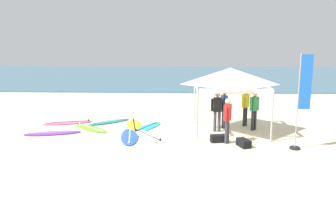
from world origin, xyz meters
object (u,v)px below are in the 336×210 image
(person_green, at_px, (254,108))
(gear_bag_by_pole, at_px, (244,143))
(person_red, at_px, (227,118))
(surfboard_lime, at_px, (91,128))
(surfboard_blue, at_px, (130,136))
(person_yellow, at_px, (246,105))
(surfboard_yellow, at_px, (134,126))
(surfboard_cyan, at_px, (147,127))
(surfboard_pink, at_px, (68,123))
(banner_flag, at_px, (301,106))
(person_blue, at_px, (224,106))
(surfboard_white, at_px, (147,135))
(person_black, at_px, (217,109))
(surfboard_purple, at_px, (52,133))
(canopy_tent, at_px, (230,76))
(surfboard_teal, at_px, (109,122))
(gear_bag_near_tent, at_px, (218,138))

(person_green, bearing_deg, gear_bag_by_pole, -109.89)
(person_red, bearing_deg, surfboard_lime, 161.82)
(surfboard_blue, distance_m, person_yellow, 5.54)
(surfboard_yellow, bearing_deg, surfboard_cyan, -22.11)
(person_green, bearing_deg, surfboard_pink, 173.95)
(surfboard_lime, bearing_deg, banner_flag, -17.22)
(person_blue, bearing_deg, person_yellow, 21.86)
(surfboard_yellow, xyz_separation_m, person_red, (3.89, -2.41, 0.95))
(surfboard_white, bearing_deg, gear_bag_by_pole, -19.12)
(person_black, xyz_separation_m, person_red, (0.19, -1.69, 0.00))
(person_green, height_order, person_red, same)
(surfboard_purple, height_order, surfboard_cyan, same)
(surfboard_purple, xyz_separation_m, surfboard_blue, (3.33, -0.32, -0.00))
(person_yellow, bearing_deg, surfboard_blue, -157.23)
(surfboard_pink, xyz_separation_m, banner_flag, (9.58, -3.56, 1.54))
(canopy_tent, xyz_separation_m, surfboard_teal, (-5.51, 1.53, -2.35))
(surfboard_purple, relative_size, surfboard_blue, 0.89)
(surfboard_cyan, relative_size, person_green, 1.33)
(surfboard_lime, distance_m, surfboard_white, 2.85)
(surfboard_purple, bearing_deg, surfboard_lime, 33.39)
(surfboard_cyan, relative_size, person_red, 1.33)
(surfboard_teal, xyz_separation_m, person_green, (6.66, -1.16, 0.95))
(surfboard_lime, height_order, surfboard_pink, same)
(person_yellow, bearing_deg, surfboard_yellow, -175.86)
(canopy_tent, relative_size, surfboard_cyan, 1.30)
(surfboard_yellow, relative_size, gear_bag_by_pole, 4.30)
(canopy_tent, bearing_deg, gear_bag_near_tent, -111.52)
(surfboard_purple, height_order, person_green, person_green)
(person_blue, relative_size, person_black, 1.00)
(person_green, bearing_deg, person_black, -169.06)
(surfboard_pink, bearing_deg, gear_bag_by_pole, -23.59)
(surfboard_pink, height_order, banner_flag, banner_flag)
(person_yellow, bearing_deg, person_red, -113.55)
(canopy_tent, distance_m, surfboard_pink, 7.90)
(surfboard_white, distance_m, gear_bag_by_pole, 3.89)
(surfboard_purple, bearing_deg, surfboard_pink, 89.65)
(surfboard_cyan, distance_m, banner_flag, 6.55)
(surfboard_white, bearing_deg, surfboard_blue, -166.89)
(surfboard_white, height_order, person_blue, person_blue)
(surfboard_blue, relative_size, person_yellow, 1.56)
(surfboard_lime, xyz_separation_m, gear_bag_by_pole, (6.32, -2.34, 0.10))
(surfboard_lime, relative_size, surfboard_pink, 0.85)
(person_green, bearing_deg, person_blue, 164.02)
(gear_bag_near_tent, bearing_deg, surfboard_lime, 161.97)
(surfboard_lime, distance_m, surfboard_teal, 1.38)
(person_yellow, xyz_separation_m, person_green, (0.23, -0.77, 0.00))
(surfboard_yellow, relative_size, person_yellow, 1.51)
(person_blue, xyz_separation_m, person_red, (-0.18, -2.36, 0.00))
(surfboard_yellow, xyz_separation_m, surfboard_blue, (0.07, -1.74, -0.00))
(surfboard_teal, height_order, person_blue, person_blue)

